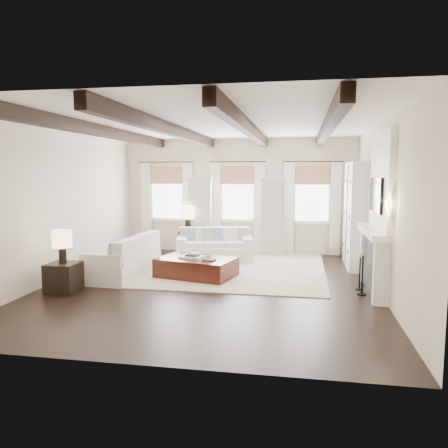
% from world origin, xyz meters
% --- Properties ---
extents(ground, '(7.50, 7.50, 0.00)m').
position_xyz_m(ground, '(0.00, 0.00, 0.00)').
color(ground, black).
rests_on(ground, ground).
extents(room_shell, '(6.54, 7.54, 3.22)m').
position_xyz_m(room_shell, '(0.75, 0.90, 1.89)').
color(room_shell, beige).
rests_on(room_shell, ground).
extents(area_rug, '(4.07, 4.36, 0.02)m').
position_xyz_m(area_rug, '(0.28, 1.59, 0.01)').
color(area_rug, beige).
rests_on(area_rug, ground).
extents(sofa_back, '(2.05, 1.23, 0.82)m').
position_xyz_m(sofa_back, '(-0.43, 2.52, 0.34)').
color(sofa_back, white).
rests_on(sofa_back, ground).
extents(sofa_left, '(1.05, 2.13, 0.89)m').
position_xyz_m(sofa_left, '(-1.99, 0.46, 0.37)').
color(sofa_left, white).
rests_on(sofa_left, ground).
extents(ottoman, '(1.80, 1.37, 0.42)m').
position_xyz_m(ottoman, '(-0.45, 0.60, 0.21)').
color(ottoman, black).
rests_on(ottoman, ground).
extents(tray, '(0.58, 0.49, 0.04)m').
position_xyz_m(tray, '(-0.55, 0.62, 0.44)').
color(tray, white).
rests_on(tray, ottoman).
extents(book_lower, '(0.30, 0.26, 0.04)m').
position_xyz_m(book_lower, '(-0.54, 0.60, 0.48)').
color(book_lower, '#262628').
rests_on(book_lower, tray).
extents(book_upper, '(0.26, 0.22, 0.03)m').
position_xyz_m(book_upper, '(-0.49, 0.63, 0.52)').
color(book_upper, beige).
rests_on(book_upper, book_lower).
extents(book_loose, '(0.28, 0.23, 0.03)m').
position_xyz_m(book_loose, '(-0.12, 0.38, 0.44)').
color(book_loose, '#262628').
rests_on(book_loose, ottoman).
extents(side_table_front, '(0.56, 0.56, 0.56)m').
position_xyz_m(side_table_front, '(-2.66, -0.97, 0.28)').
color(side_table_front, black).
rests_on(side_table_front, ground).
extents(lamp_front, '(0.36, 0.36, 0.63)m').
position_xyz_m(lamp_front, '(-2.66, -0.97, 0.98)').
color(lamp_front, black).
rests_on(lamp_front, side_table_front).
extents(side_table_back, '(0.44, 0.44, 0.66)m').
position_xyz_m(side_table_back, '(-1.31, 3.17, 0.33)').
color(side_table_back, black).
rests_on(side_table_back, ground).
extents(lamp_back, '(0.40, 0.40, 0.68)m').
position_xyz_m(lamp_back, '(-1.31, 3.17, 1.12)').
color(lamp_back, black).
rests_on(lamp_back, side_table_back).
extents(candlestick_near, '(0.17, 0.17, 0.85)m').
position_xyz_m(candlestick_near, '(2.90, -0.20, 0.35)').
color(candlestick_near, black).
rests_on(candlestick_near, ground).
extents(candlestick_far, '(0.15, 0.15, 0.73)m').
position_xyz_m(candlestick_far, '(2.90, 0.15, 0.30)').
color(candlestick_far, black).
rests_on(candlestick_far, ground).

